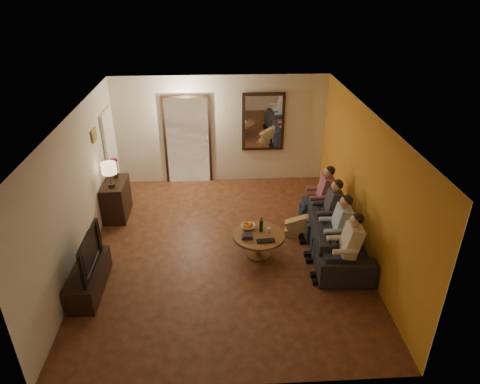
{
  "coord_description": "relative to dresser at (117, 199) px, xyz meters",
  "views": [
    {
      "loc": [
        -0.1,
        -6.67,
        4.72
      ],
      "look_at": [
        0.3,
        0.3,
        1.05
      ],
      "focal_mm": 32.0,
      "sensor_mm": 36.0,
      "label": 1
    }
  ],
  "objects": [
    {
      "name": "person_d",
      "position": [
        4.22,
        -0.58,
        0.2
      ],
      "size": [
        0.6,
        0.4,
        1.2
      ],
      "primitive_type": null,
      "color": "tan",
      "rests_on": "sofa"
    },
    {
      "name": "person_a",
      "position": [
        4.22,
        -2.38,
        0.2
      ],
      "size": [
        0.6,
        0.4,
        1.2
      ],
      "primitive_type": null,
      "color": "tan",
      "rests_on": "sofa"
    },
    {
      "name": "wine_glass",
      "position": [
        3.04,
        -1.55,
        0.1
      ],
      "size": [
        0.06,
        0.06,
        0.1
      ],
      "primitive_type": "cylinder",
      "color": "silver",
      "rests_on": "coffee_table"
    },
    {
      "name": "back_wall",
      "position": [
        2.25,
        1.63,
        0.9
      ],
      "size": [
        5.0,
        0.02,
        2.6
      ],
      "primitive_type": "cube",
      "color": "beige",
      "rests_on": "floor"
    },
    {
      "name": "tv_stand",
      "position": [
        0.0,
        -2.39,
        -0.18
      ],
      "size": [
        0.45,
        1.28,
        0.43
      ],
      "primitive_type": "cube",
      "color": "black",
      "rests_on": "floor"
    },
    {
      "name": "person_b",
      "position": [
        4.22,
        -1.78,
        0.2
      ],
      "size": [
        0.6,
        0.4,
        1.2
      ],
      "primitive_type": null,
      "color": "tan",
      "rests_on": "sofa"
    },
    {
      "name": "laptop",
      "position": [
        2.96,
        -1.88,
        0.07
      ],
      "size": [
        0.34,
        0.23,
        0.03
      ],
      "primitive_type": "imported",
      "rotation": [
        0.0,
        0.0,
        0.06
      ],
      "color": "black",
      "rests_on": "coffee_table"
    },
    {
      "name": "dog",
      "position": [
        3.68,
        -1.02,
        -0.12
      ],
      "size": [
        0.6,
        0.38,
        0.56
      ],
      "primitive_type": null,
      "rotation": [
        0.0,
        0.0,
        -0.26
      ],
      "color": "tan",
      "rests_on": "floor"
    },
    {
      "name": "ceiling",
      "position": [
        2.25,
        -1.37,
        2.2
      ],
      "size": [
        5.0,
        6.0,
        0.01
      ],
      "primitive_type": "cube",
      "color": "white",
      "rests_on": "back_wall"
    },
    {
      "name": "mirror_frame",
      "position": [
        3.25,
        1.59,
        1.1
      ],
      "size": [
        1.0,
        0.05,
        1.4
      ],
      "primitive_type": "cube",
      "color": "black",
      "rests_on": "back_wall"
    },
    {
      "name": "wine_bottle",
      "position": [
        2.91,
        -1.5,
        0.21
      ],
      "size": [
        0.07,
        0.07,
        0.31
      ],
      "primitive_type": null,
      "color": "black",
      "rests_on": "coffee_table"
    },
    {
      "name": "mirror_glass",
      "position": [
        3.25,
        1.56,
        1.1
      ],
      "size": [
        0.86,
        0.02,
        1.26
      ],
      "primitive_type": "cube",
      "color": "white",
      "rests_on": "back_wall"
    },
    {
      "name": "floor",
      "position": [
        2.25,
        -1.37,
        -0.4
      ],
      "size": [
        5.0,
        6.0,
        0.01
      ],
      "primitive_type": "cube",
      "color": "#3C2010",
      "rests_on": "ground"
    },
    {
      "name": "orange_accent",
      "position": [
        4.74,
        -1.37,
        0.9
      ],
      "size": [
        0.01,
        6.0,
        2.6
      ],
      "primitive_type": "cube",
      "color": "orange",
      "rests_on": "right_wall"
    },
    {
      "name": "left_wall",
      "position": [
        -0.25,
        -1.37,
        0.9
      ],
      "size": [
        0.02,
        6.0,
        2.6
      ],
      "primitive_type": "cube",
      "color": "beige",
      "rests_on": "floor"
    },
    {
      "name": "front_wall",
      "position": [
        2.25,
        -4.37,
        0.9
      ],
      "size": [
        5.0,
        0.02,
        2.6
      ],
      "primitive_type": "cube",
      "color": "beige",
      "rests_on": "floor"
    },
    {
      "name": "white_door",
      "position": [
        -0.21,
        0.93,
        0.62
      ],
      "size": [
        0.06,
        0.85,
        2.04
      ],
      "primitive_type": "cube",
      "color": "white",
      "rests_on": "floor"
    },
    {
      "name": "door_trim",
      "position": [
        1.45,
        1.6,
        0.65
      ],
      "size": [
        1.12,
        0.04,
        2.22
      ],
      "primitive_type": "cube",
      "color": "black",
      "rests_on": "floor"
    },
    {
      "name": "dresser",
      "position": [
        0.0,
        0.0,
        0.0
      ],
      "size": [
        0.45,
        0.89,
        0.79
      ],
      "primitive_type": "cube",
      "color": "black",
      "rests_on": "floor"
    },
    {
      "name": "coffee_table",
      "position": [
        2.86,
        -1.6,
        -0.17
      ],
      "size": [
        1.13,
        1.13,
        0.45
      ],
      "primitive_type": "cylinder",
      "rotation": [
        0.0,
        0.0,
        -0.23
      ],
      "color": "brown",
      "rests_on": "floor"
    },
    {
      "name": "framed_art",
      "position": [
        -0.22,
        -0.07,
        1.45
      ],
      "size": [
        0.03,
        0.28,
        0.24
      ],
      "primitive_type": "cube",
      "color": "#B28C33",
      "rests_on": "left_wall"
    },
    {
      "name": "table_lamp",
      "position": [
        0.0,
        -0.22,
        0.67
      ],
      "size": [
        0.3,
        0.3,
        0.54
      ],
      "primitive_type": null,
      "color": "beige",
      "rests_on": "dresser"
    },
    {
      "name": "sofa",
      "position": [
        4.32,
        -1.48,
        -0.05
      ],
      "size": [
        2.45,
        1.12,
        0.7
      ],
      "primitive_type": "imported",
      "rotation": [
        0.0,
        0.0,
        1.49
      ],
      "color": "black",
      "rests_on": "floor"
    },
    {
      "name": "bowl",
      "position": [
        2.68,
        -1.38,
        0.09
      ],
      "size": [
        0.26,
        0.26,
        0.06
      ],
      "primitive_type": "imported",
      "color": "white",
      "rests_on": "coffee_table"
    },
    {
      "name": "art_canvas",
      "position": [
        -0.21,
        -0.07,
        1.45
      ],
      "size": [
        0.01,
        0.22,
        0.18
      ],
      "primitive_type": "cube",
      "color": "brown",
      "rests_on": "left_wall"
    },
    {
      "name": "oranges",
      "position": [
        2.68,
        -1.38,
        0.15
      ],
      "size": [
        0.2,
        0.2,
        0.08
      ],
      "primitive_type": null,
      "color": "orange",
      "rests_on": "bowl"
    },
    {
      "name": "tv",
      "position": [
        0.0,
        -2.39,
        0.34
      ],
      "size": [
        1.08,
        0.14,
        0.62
      ],
      "primitive_type": "imported",
      "rotation": [
        0.0,
        0.0,
        1.57
      ],
      "color": "black",
      "rests_on": "tv_stand"
    },
    {
      "name": "fridge_glimpse",
      "position": [
        1.7,
        1.61,
        0.5
      ],
      "size": [
        0.45,
        0.03,
        1.7
      ],
      "primitive_type": "cube",
      "color": "silver",
      "rests_on": "floor"
    },
    {
      "name": "flower_vase",
      "position": [
        0.0,
        0.22,
        0.62
      ],
      "size": [
        0.14,
        0.14,
        0.44
      ],
      "primitive_type": null,
      "color": "#BA1330",
      "rests_on": "dresser"
    },
    {
      "name": "person_c",
      "position": [
        4.22,
        -1.18,
        0.2
      ],
      "size": [
        0.6,
        0.4,
        1.2
      ],
      "primitive_type": null,
      "color": "tan",
      "rests_on": "sofa"
    },
    {
      "name": "kitchen_doorway",
      "position": [
        1.45,
        1.61,
        0.65
      ],
      "size": [
        1.0,
        0.06,
        2.1
      ],
      "primitive_type": "cube",
      "color": "#FFE0A5",
      "rests_on": "floor"
    },
    {
      "name": "book_stack",
      "position": [
        2.64,
        -1.7,
        0.09
      ],
      "size": [
        0.2,
        0.15,
        0.07
      ],
      "primitive_type": null,
      "color": "black",
      "rests_on": "coffee_table"
    },
    {
      "name": "right_wall",
      "position": [
        4.75,
        -1.37,
        0.9
      ],
      "size": [
        0.02,
        6.0,
        2.6
      ],
      "primitive_type": "cube",
      "color": "beige",
      "rests_on": "floor"
    }
  ]
}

